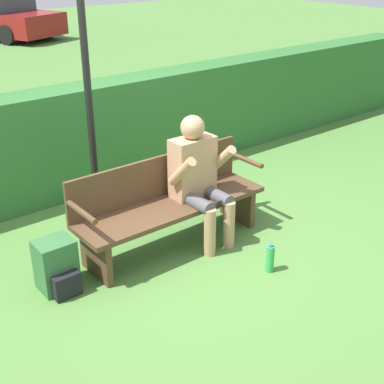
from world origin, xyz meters
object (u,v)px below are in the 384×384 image
person_seated (198,174)px  park_bench (168,202)px  water_bottle (270,258)px  signpost (87,78)px  backpack (57,267)px

person_seated → park_bench: bearing=160.2°
person_seated → water_bottle: bearing=-82.3°
person_seated → signpost: 1.35m
backpack → water_bottle: 1.83m
person_seated → signpost: size_ratio=0.46×
person_seated → signpost: (-0.63, 0.86, 0.84)m
park_bench → signpost: 1.37m
park_bench → backpack: (-1.18, -0.03, -0.22)m
water_bottle → person_seated: bearing=97.7°
park_bench → water_bottle: size_ratio=6.99×
water_bottle → signpost: bearing=113.3°
backpack → person_seated: bearing=-2.6°
person_seated → backpack: 1.54m
backpack → water_bottle: size_ratio=1.64×
water_bottle → park_bench: bearing=112.3°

